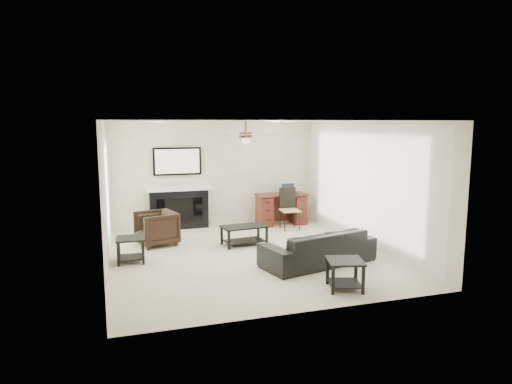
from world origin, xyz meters
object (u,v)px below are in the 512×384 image
fireplace_unit (179,188)px  sofa (318,247)px  coffee_table (244,235)px  desk (282,209)px  armchair (156,228)px

fireplace_unit → sofa: bearing=-60.7°
coffee_table → fireplace_unit: bearing=112.7°
desk → fireplace_unit: bearing=172.6°
fireplace_unit → coffee_table: bearing=-60.8°
armchair → coffee_table: size_ratio=0.85×
desk → armchair: bearing=-161.9°
sofa → armchair: bearing=-53.4°
sofa → coffee_table: bearing=-74.4°
armchair → coffee_table: armchair is taller
coffee_table → fireplace_unit: fireplace_unit is taller
armchair → desk: desk is taller
fireplace_unit → desk: 2.53m
sofa → coffee_table: 1.84m
armchair → coffee_table: bearing=57.8°
sofa → fireplace_unit: bearing=-74.5°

